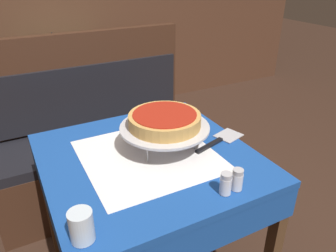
% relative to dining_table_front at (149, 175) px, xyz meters
% --- Properties ---
extents(dining_table_front, '(0.85, 0.85, 0.76)m').
position_rel_dining_table_front_xyz_m(dining_table_front, '(0.00, 0.00, 0.00)').
color(dining_table_front, '#194799').
rests_on(dining_table_front, ground_plane).
extents(dining_table_rear, '(0.75, 0.75, 0.77)m').
position_rel_dining_table_front_xyz_m(dining_table_rear, '(0.05, 1.77, 0.00)').
color(dining_table_rear, '#1E6B33').
rests_on(dining_table_rear, ground_plane).
extents(booth_bench, '(1.33, 0.49, 1.09)m').
position_rel_dining_table_front_xyz_m(booth_bench, '(0.00, 0.83, -0.33)').
color(booth_bench, '#3D2316').
rests_on(booth_bench, ground_plane).
extents(pizza_pan_stand, '(0.38, 0.38, 0.11)m').
position_rel_dining_table_front_xyz_m(pizza_pan_stand, '(0.09, 0.02, 0.20)').
color(pizza_pan_stand, '#ADADB2').
rests_on(pizza_pan_stand, dining_table_front).
extents(deep_dish_pizza, '(0.30, 0.30, 0.06)m').
position_rel_dining_table_front_xyz_m(deep_dish_pizza, '(0.09, 0.02, 0.24)').
color(deep_dish_pizza, tan).
rests_on(deep_dish_pizza, pizza_pan_stand).
extents(pizza_server, '(0.28, 0.13, 0.01)m').
position_rel_dining_table_front_xyz_m(pizza_server, '(0.33, -0.04, 0.11)').
color(pizza_server, '#BCBCC1').
rests_on(pizza_server, dining_table_front).
extents(water_glass_near, '(0.07, 0.07, 0.10)m').
position_rel_dining_table_front_xyz_m(water_glass_near, '(-0.36, -0.33, 0.15)').
color(water_glass_near, silver).
rests_on(water_glass_near, dining_table_front).
extents(salt_shaker, '(0.04, 0.04, 0.08)m').
position_rel_dining_table_front_xyz_m(salt_shaker, '(0.13, -0.35, 0.14)').
color(salt_shaker, silver).
rests_on(salt_shaker, dining_table_front).
extents(pepper_shaker, '(0.04, 0.04, 0.08)m').
position_rel_dining_table_front_xyz_m(pepper_shaker, '(0.18, -0.35, 0.14)').
color(pepper_shaker, silver).
rests_on(pepper_shaker, dining_table_front).
extents(condiment_caddy, '(0.14, 0.14, 0.18)m').
position_rel_dining_table_front_xyz_m(condiment_caddy, '(-0.03, 1.86, 0.15)').
color(condiment_caddy, black).
rests_on(condiment_caddy, dining_table_rear).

